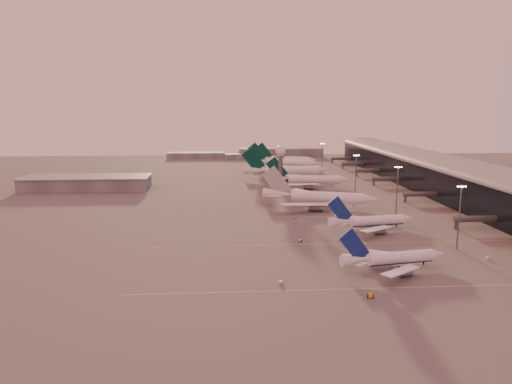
{
  "coord_description": "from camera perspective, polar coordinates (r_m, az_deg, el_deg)",
  "views": [
    {
      "loc": [
        -28.58,
        -160.2,
        53.1
      ],
      "look_at": [
        -12.91,
        79.75,
        8.02
      ],
      "focal_mm": 32.0,
      "sensor_mm": 36.0,
      "label": 1
    }
  ],
  "objects": [
    {
      "name": "gsv_truck_b",
      "position": [
        225.96,
        15.4,
        -3.11
      ],
      "size": [
        5.02,
        3.09,
        1.91
      ],
      "color": "white",
      "rests_on": "ground"
    },
    {
      "name": "gsv_tug_mid",
      "position": [
        183.67,
        5.51,
        -6.08
      ],
      "size": [
        3.66,
        3.04,
        0.9
      ],
      "color": "white",
      "rests_on": "ground"
    },
    {
      "name": "gsv_tug_hangar",
      "position": [
        332.41,
        7.29,
        1.43
      ],
      "size": [
        3.86,
        3.5,
        0.95
      ],
      "color": "gold",
      "rests_on": "ground"
    },
    {
      "name": "narrowbody_mid",
      "position": [
        206.2,
        14.25,
        -3.71
      ],
      "size": [
        40.55,
        32.12,
        15.93
      ],
      "color": "white",
      "rests_on": "ground"
    },
    {
      "name": "radar_tower",
      "position": [
        284.03,
        3.09,
        4.1
      ],
      "size": [
        6.4,
        6.4,
        31.1
      ],
      "color": "#53565A",
      "rests_on": "ground"
    },
    {
      "name": "mast_c",
      "position": [
        284.13,
        12.37,
        2.41
      ],
      "size": [
        3.6,
        0.56,
        25.0
      ],
      "color": "#53565A",
      "rests_on": "ground"
    },
    {
      "name": "greentail_b",
      "position": [
        343.92,
        3.78,
        2.43
      ],
      "size": [
        65.94,
        53.0,
        23.97
      ],
      "color": "white",
      "rests_on": "ground"
    },
    {
      "name": "gsv_tug_near",
      "position": [
        135.72,
        14.11,
        -12.48
      ],
      "size": [
        3.46,
        4.49,
        1.13
      ],
      "color": "gold",
      "rests_on": "ground"
    },
    {
      "name": "gsv_catering_b",
      "position": [
        258.36,
        17.99,
        -1.37
      ],
      "size": [
        4.66,
        3.42,
        3.5
      ],
      "color": "white",
      "rests_on": "ground"
    },
    {
      "name": "greentail_a",
      "position": [
        308.74,
        6.56,
        1.32
      ],
      "size": [
        56.14,
        45.16,
        20.4
      ],
      "color": "white",
      "rests_on": "ground"
    },
    {
      "name": "mast_b",
      "position": [
        234.19,
        17.23,
        0.46
      ],
      "size": [
        3.6,
        0.56,
        25.0
      ],
      "color": "#53565A",
      "rests_on": "ground"
    },
    {
      "name": "ground",
      "position": [
        171.17,
        6.12,
        -7.52
      ],
      "size": [
        700.0,
        700.0,
        0.0
      ],
      "primitive_type": "plane",
      "color": "#575555",
      "rests_on": "ground"
    },
    {
      "name": "terminal",
      "position": [
        305.76,
        22.83,
        1.78
      ],
      "size": [
        57.0,
        362.0,
        23.04
      ],
      "color": "black",
      "rests_on": "ground"
    },
    {
      "name": "gsv_truck_c",
      "position": [
        221.32,
        4.94,
        -3.01
      ],
      "size": [
        5.63,
        3.41,
        2.14
      ],
      "color": "gold",
      "rests_on": "ground"
    },
    {
      "name": "mast_a",
      "position": [
        186.3,
        24.09,
        -2.52
      ],
      "size": [
        3.6,
        0.56,
        25.0
      ],
      "color": "#53565A",
      "rests_on": "ground"
    },
    {
      "name": "gsv_truck_a",
      "position": [
        141.47,
        3.27,
        -10.96
      ],
      "size": [
        5.72,
        3.65,
        2.17
      ],
      "color": "white",
      "rests_on": "ground"
    },
    {
      "name": "mast_d",
      "position": [
        370.35,
        8.24,
        4.41
      ],
      "size": [
        3.6,
        0.56,
        25.0
      ],
      "color": "#53565A",
      "rests_on": "ground"
    },
    {
      "name": "taxiway_markings",
      "position": [
        230.2,
        11.13,
        -2.92
      ],
      "size": [
        180.0,
        185.25,
        0.02
      ],
      "color": "#EBDB52",
      "rests_on": "ground"
    },
    {
      "name": "gsv_tug_far",
      "position": [
        273.77,
        4.63,
        -0.5
      ],
      "size": [
        2.92,
        3.66,
        0.91
      ],
      "color": "white",
      "rests_on": "ground"
    },
    {
      "name": "widebody_white",
      "position": [
        247.93,
        7.89,
        -0.96
      ],
      "size": [
        60.0,
        47.42,
        21.65
      ],
      "color": "white",
      "rests_on": "ground"
    },
    {
      "name": "gsv_catering_a",
      "position": [
        181.55,
        27.04,
        -6.9
      ],
      "size": [
        5.1,
        2.5,
        4.15
      ],
      "color": "white",
      "rests_on": "ground"
    },
    {
      "name": "narrowbody_near",
      "position": [
        159.47,
        16.79,
        -8.15
      ],
      "size": [
        38.2,
        30.25,
        15.02
      ],
      "color": "white",
      "rests_on": "ground"
    },
    {
      "name": "distant_horizon",
      "position": [
        488.82,
        -0.06,
        4.84
      ],
      "size": [
        165.0,
        37.5,
        9.0
      ],
      "color": "slate",
      "rests_on": "ground"
    },
    {
      "name": "greentail_c",
      "position": [
        397.17,
        3.43,
        3.5
      ],
      "size": [
        60.23,
        47.94,
        22.5
      ],
      "color": "white",
      "rests_on": "ground"
    },
    {
      "name": "hangar",
      "position": [
        317.58,
        -20.42,
        1.11
      ],
      "size": [
        82.0,
        27.0,
        8.5
      ],
      "color": "slate",
      "rests_on": "ground"
    },
    {
      "name": "greentail_d",
      "position": [
        425.78,
        3.8,
        3.92
      ],
      "size": [
        54.79,
        43.66,
        20.38
      ],
      "color": "white",
      "rests_on": "ground"
    }
  ]
}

